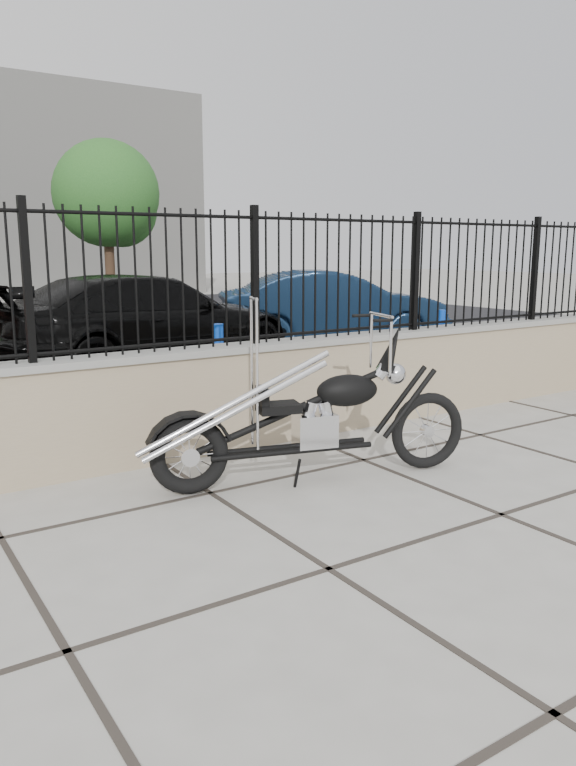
# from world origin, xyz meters

# --- Properties ---
(ground_plane) EXTENTS (90.00, 90.00, 0.00)m
(ground_plane) POSITION_xyz_m (0.00, 0.00, 0.00)
(ground_plane) COLOR #99968E
(ground_plane) RESTS_ON ground
(retaining_wall) EXTENTS (14.00, 0.36, 0.96)m
(retaining_wall) POSITION_xyz_m (0.00, 2.50, 0.48)
(retaining_wall) COLOR gray
(retaining_wall) RESTS_ON ground_plane
(iron_fence) EXTENTS (14.00, 0.08, 1.20)m
(iron_fence) POSITION_xyz_m (0.00, 2.50, 1.56)
(iron_fence) COLOR black
(iron_fence) RESTS_ON retaining_wall
(chopper_motorcycle) EXTENTS (2.53, 1.09, 1.50)m
(chopper_motorcycle) POSITION_xyz_m (0.78, 1.32, 0.75)
(chopper_motorcycle) COLOR black
(chopper_motorcycle) RESTS_ON ground_plane
(car_black) EXTENTS (5.30, 2.99, 1.45)m
(car_black) POSITION_xyz_m (1.76, 7.06, 0.73)
(car_black) COLOR black
(car_black) RESTS_ON parking_lot
(car_blue) EXTENTS (4.57, 3.01, 1.42)m
(car_blue) POSITION_xyz_m (5.78, 7.63, 0.71)
(car_blue) COLOR #0E1F36
(car_blue) RESTS_ON parking_lot
(bollard_b) EXTENTS (0.15, 0.15, 0.94)m
(bollard_b) POSITION_xyz_m (1.60, 4.39, 0.47)
(bollard_b) COLOR blue
(bollard_b) RESTS_ON ground_plane
(bollard_c) EXTENTS (0.13, 0.13, 0.87)m
(bollard_c) POSITION_xyz_m (5.84, 4.81, 0.44)
(bollard_c) COLOR blue
(bollard_c) RESTS_ON ground_plane
(tree_right) EXTENTS (2.95, 2.95, 4.97)m
(tree_right) POSITION_xyz_m (4.38, 16.33, 3.48)
(tree_right) COLOR #382619
(tree_right) RESTS_ON ground_plane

